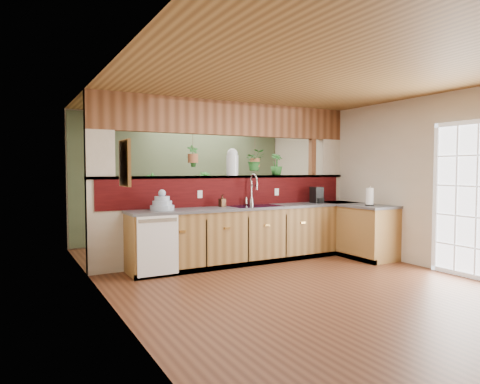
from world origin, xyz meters
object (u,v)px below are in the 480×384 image
faucet (253,188)px  soap_dispenser (222,201)px  coffee_maker (317,196)px  shelving_console (181,218)px  dish_stack (162,204)px  paper_towel (370,197)px  glass_jar (232,162)px

faucet → soap_dispenser: size_ratio=2.75×
faucet → coffee_maker: size_ratio=1.85×
soap_dispenser → shelving_console: bearing=86.2°
dish_stack → paper_towel: paper_towel is taller
coffee_maker → paper_towel: paper_towel is taller
coffee_maker → paper_towel: (0.38, -0.87, 0.01)m
paper_towel → shelving_console: (-2.06, 3.13, -0.54)m
faucet → paper_towel: (1.62, -1.00, -0.14)m
soap_dispenser → paper_towel: size_ratio=0.62×
faucet → dish_stack: (-1.60, -0.15, -0.19)m
dish_stack → soap_dispenser: 1.03m
paper_towel → glass_jar: size_ratio=0.69×
soap_dispenser → coffee_maker: size_ratio=0.67×
dish_stack → soap_dispenser: (1.02, 0.12, 0.00)m
soap_dispenser → faucet: bearing=3.0°
dish_stack → coffee_maker: (2.84, 0.02, 0.04)m
dish_stack → paper_towel: size_ratio=1.12×
shelving_console → paper_towel: bearing=-72.1°
paper_towel → dish_stack: bearing=165.2°
glass_jar → soap_dispenser: bearing=-141.1°
dish_stack → glass_jar: bearing=15.5°
faucet → coffee_maker: bearing=-5.9°
coffee_maker → shelving_console: bearing=136.5°
faucet → soap_dispenser: 0.61m
coffee_maker → shelving_console: coffee_maker is taller
faucet → soap_dispenser: bearing=-177.0°
shelving_console → glass_jar: bearing=-100.1°
dish_stack → coffee_maker: dish_stack is taller
soap_dispenser → shelving_console: (0.14, 2.15, -0.49)m
faucet → soap_dispenser: (-0.58, -0.03, -0.18)m
coffee_maker → paper_towel: 0.95m
glass_jar → faucet: bearing=-40.9°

